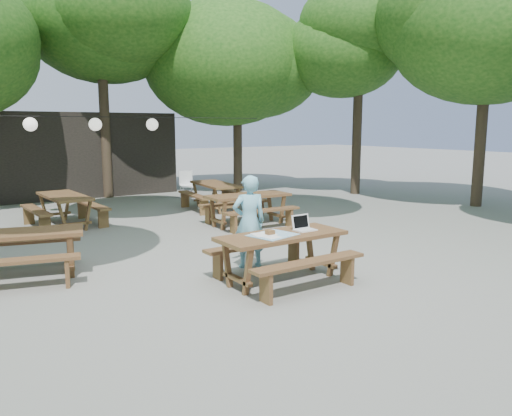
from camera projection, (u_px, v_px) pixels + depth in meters
The scene contains 12 objects.
ground at pixel (214, 261), 8.82m from camera, with size 80.00×80.00×0.00m, color slate.
pavilion at pixel (79, 154), 17.44m from camera, with size 6.00×3.00×2.80m, color black.
main_picnic_table at pixel (282, 257), 7.61m from camera, with size 2.00×1.58×0.75m.
picnic_table_nw at pixel (16, 255), 7.73m from camera, with size 2.24×2.01×0.75m.
picnic_table_ne at pixel (248, 209), 11.95m from camera, with size 2.04×1.68×0.75m.
picnic_table_far_w at pixel (65, 210), 11.85m from camera, with size 1.66×2.03×0.75m.
picnic_table_far_e at pixel (215, 196), 14.23m from camera, with size 1.79×2.08×0.75m.
woman at pixel (249, 222), 8.34m from camera, with size 0.57×0.37×1.56m, color #7AC6DF.
plastic_chair at pixel (187, 191), 16.41m from camera, with size 0.52×0.52×0.90m.
laptop at pixel (303, 226), 7.81m from camera, with size 0.33×0.26×0.24m.
tabletop_clutter at pixel (272, 234), 7.45m from camera, with size 0.76×0.68×0.08m.
paper_lanterns at pixel (96, 124), 13.22m from camera, with size 9.00×0.34×0.38m.
Camera 1 is at (-4.18, -7.49, 2.37)m, focal length 35.00 mm.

